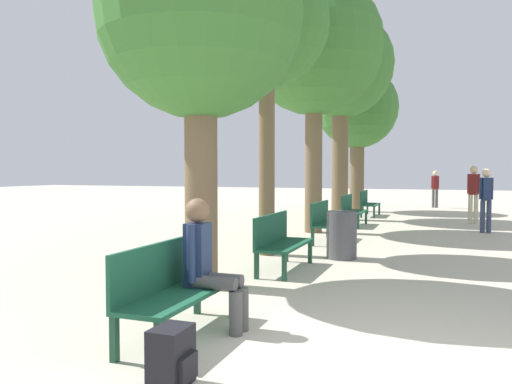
% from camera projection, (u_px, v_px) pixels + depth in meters
% --- Properties ---
extents(bench_row_0, '(0.51, 1.56, 0.88)m').
position_uv_depth(bench_row_0, '(171.00, 284.00, 4.70)').
color(bench_row_0, '#195138').
rests_on(bench_row_0, ground_plane).
extents(bench_row_1, '(0.51, 1.56, 0.88)m').
position_uv_depth(bench_row_1, '(279.00, 239.00, 7.83)').
color(bench_row_1, '#195138').
rests_on(bench_row_1, ground_plane).
extents(bench_row_2, '(0.51, 1.56, 0.88)m').
position_uv_depth(bench_row_2, '(326.00, 219.00, 10.96)').
color(bench_row_2, '#195138').
rests_on(bench_row_2, ground_plane).
extents(bench_row_3, '(0.51, 1.56, 0.88)m').
position_uv_depth(bench_row_3, '(351.00, 209.00, 14.08)').
color(bench_row_3, '#195138').
rests_on(bench_row_3, ground_plane).
extents(bench_row_4, '(0.51, 1.56, 0.88)m').
position_uv_depth(bench_row_4, '(368.00, 202.00, 17.21)').
color(bench_row_4, '#195138').
rests_on(bench_row_4, ground_plane).
extents(tree_row_0, '(2.75, 2.75, 5.00)m').
position_uv_depth(tree_row_0, '(200.00, 20.00, 6.63)').
color(tree_row_0, brown).
rests_on(tree_row_0, ground_plane).
extents(tree_row_1, '(2.31, 2.31, 5.42)m').
position_uv_depth(tree_row_1, '(267.00, 27.00, 9.13)').
color(tree_row_1, brown).
rests_on(tree_row_1, ground_plane).
extents(tree_row_2, '(3.45, 3.45, 6.41)m').
position_uv_depth(tree_row_2, '(314.00, 48.00, 12.49)').
color(tree_row_2, brown).
rests_on(tree_row_2, ground_plane).
extents(tree_row_3, '(3.33, 3.33, 6.57)m').
position_uv_depth(tree_row_3, '(341.00, 68.00, 15.76)').
color(tree_row_3, brown).
rests_on(tree_row_3, ground_plane).
extents(tree_row_4, '(3.08, 3.08, 5.51)m').
position_uv_depth(tree_row_4, '(357.00, 110.00, 19.00)').
color(tree_row_4, brown).
rests_on(tree_row_4, ground_plane).
extents(person_seated, '(0.63, 0.36, 1.29)m').
position_uv_depth(person_seated, '(208.00, 261.00, 4.89)').
color(person_seated, '#4C4C4C').
rests_on(person_seated, ground_plane).
extents(backpack, '(0.28, 0.33, 0.43)m').
position_uv_depth(backpack, '(172.00, 357.00, 3.60)').
color(backpack, black).
rests_on(backpack, ground_plane).
extents(pedestrian_near, '(0.35, 0.27, 1.71)m').
position_uv_depth(pedestrian_near, '(473.00, 191.00, 14.66)').
color(pedestrian_near, beige).
rests_on(pedestrian_near, ground_plane).
extents(pedestrian_mid, '(0.33, 0.26, 1.62)m').
position_uv_depth(pedestrian_mid, '(486.00, 196.00, 12.51)').
color(pedestrian_mid, '#384260').
rests_on(pedestrian_mid, ground_plane).
extents(pedestrian_far, '(0.32, 0.24, 1.56)m').
position_uv_depth(pedestrian_far, '(435.00, 187.00, 21.12)').
color(pedestrian_far, '#4C4C4C').
rests_on(pedestrian_far, ground_plane).
extents(trash_bin, '(0.53, 0.53, 0.84)m').
position_uv_depth(trash_bin, '(342.00, 235.00, 8.86)').
color(trash_bin, '#4C4C51').
rests_on(trash_bin, ground_plane).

